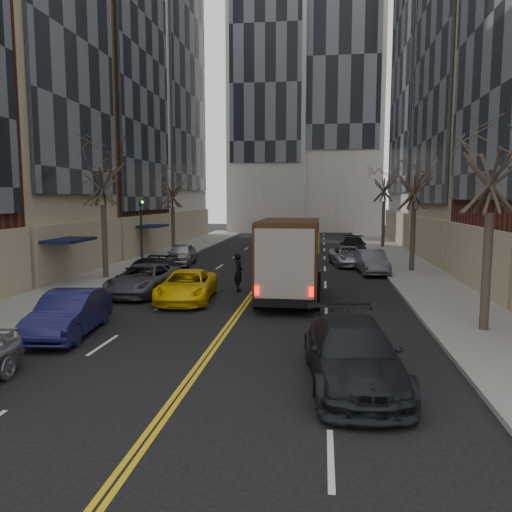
% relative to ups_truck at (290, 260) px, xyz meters
% --- Properties ---
extents(ground, '(160.00, 160.00, 0.00)m').
position_rel_ups_truck_xyz_m(ground, '(-1.88, -15.53, -1.84)').
color(ground, black).
rests_on(ground, ground).
extents(sidewalk_left, '(4.00, 66.00, 0.15)m').
position_rel_ups_truck_xyz_m(sidewalk_left, '(-10.88, 11.47, -1.76)').
color(sidewalk_left, slate).
rests_on(sidewalk_left, ground).
extents(sidewalk_right, '(4.00, 66.00, 0.15)m').
position_rel_ups_truck_xyz_m(sidewalk_right, '(7.12, 11.47, -1.76)').
color(sidewalk_right, slate).
rests_on(sidewalk_right, ground).
extents(streetwall_left, '(14.00, 49.50, 36.00)m').
position_rel_ups_truck_xyz_m(streetwall_left, '(-18.18, 15.37, 13.72)').
color(streetwall_left, '#562319').
rests_on(streetwall_left, ground).
extents(streetwall_right, '(12.26, 49.00, 34.00)m').
position_rel_ups_truck_xyz_m(streetwall_right, '(14.51, 16.67, 13.25)').
color(streetwall_right, '#4C301E').
rests_on(streetwall_right, ground).
extents(tower_far_a, '(10.00, 10.00, 60.00)m').
position_rel_ups_truck_xyz_m(tower_far_a, '(-5.88, 46.47, 28.16)').
color(tower_far_a, '#B7B2A8').
rests_on(tower_far_a, ground).
extents(tree_lf_mid, '(3.20, 3.20, 8.91)m').
position_rel_ups_truck_xyz_m(tree_lf_mid, '(-10.68, 4.47, 4.76)').
color(tree_lf_mid, '#382D23').
rests_on(tree_lf_mid, sidewalk_left).
extents(tree_lf_far, '(3.20, 3.20, 8.12)m').
position_rel_ups_truck_xyz_m(tree_lf_far, '(-10.68, 17.47, 4.19)').
color(tree_lf_far, '#382D23').
rests_on(tree_lf_far, sidewalk_left).
extents(tree_rt_near, '(3.20, 3.20, 8.71)m').
position_rel_ups_truck_xyz_m(tree_rt_near, '(6.92, -4.53, 4.62)').
color(tree_rt_near, '#382D23').
rests_on(tree_rt_near, sidewalk_right).
extents(tree_rt_mid, '(3.20, 3.20, 8.32)m').
position_rel_ups_truck_xyz_m(tree_rt_mid, '(6.92, 9.47, 4.33)').
color(tree_rt_mid, '#382D23').
rests_on(tree_rt_mid, sidewalk_right).
extents(tree_rt_far, '(3.20, 3.20, 9.11)m').
position_rel_ups_truck_xyz_m(tree_rt_far, '(6.92, 24.47, 4.90)').
color(tree_rt_far, '#382D23').
rests_on(tree_rt_far, sidewalk_right).
extents(traffic_signal, '(0.29, 0.26, 4.70)m').
position_rel_ups_truck_xyz_m(traffic_signal, '(-9.27, 6.46, 0.98)').
color(traffic_signal, black).
rests_on(traffic_signal, sidewalk_left).
extents(ups_truck, '(2.77, 6.68, 3.65)m').
position_rel_ups_truck_xyz_m(ups_truck, '(0.00, 0.00, 0.00)').
color(ups_truck, black).
rests_on(ups_truck, ground).
extents(observer_sedan, '(2.70, 5.55, 1.56)m').
position_rel_ups_truck_xyz_m(observer_sedan, '(2.20, -9.86, -1.06)').
color(observer_sedan, black).
rests_on(observer_sedan, ground).
extents(taxi, '(2.69, 5.11, 1.37)m').
position_rel_ups_truck_xyz_m(taxi, '(-4.55, -0.66, -1.15)').
color(taxi, yellow).
rests_on(taxi, ground).
extents(pedestrian, '(0.56, 0.76, 1.90)m').
position_rel_ups_truck_xyz_m(pedestrian, '(-2.65, 2.01, -0.89)').
color(pedestrian, black).
rests_on(pedestrian, ground).
extents(parked_lf_b, '(2.09, 4.66, 1.49)m').
position_rel_ups_truck_xyz_m(parked_lf_b, '(-6.98, -6.59, -1.10)').
color(parked_lf_b, '#13143E').
rests_on(parked_lf_b, ground).
extents(parked_lf_c, '(2.70, 5.27, 1.42)m').
position_rel_ups_truck_xyz_m(parked_lf_c, '(-7.02, 0.64, -1.13)').
color(parked_lf_c, '#45474C').
rests_on(parked_lf_c, ground).
extents(parked_lf_d, '(2.26, 4.95, 1.41)m').
position_rel_ups_truck_xyz_m(parked_lf_d, '(-7.65, 2.85, -1.14)').
color(parked_lf_d, black).
rests_on(parked_lf_d, ground).
extents(parked_lf_e, '(2.15, 4.46, 1.47)m').
position_rel_ups_truck_xyz_m(parked_lf_e, '(-8.18, 11.05, -1.10)').
color(parked_lf_e, '#94959A').
rests_on(parked_lf_e, ground).
extents(parked_rt_a, '(1.94, 4.48, 1.43)m').
position_rel_ups_truck_xyz_m(parked_rt_a, '(4.42, 8.75, -1.12)').
color(parked_rt_a, '#4D4E55').
rests_on(parked_rt_a, ground).
extents(parked_rt_b, '(2.82, 4.99, 1.32)m').
position_rel_ups_truck_xyz_m(parked_rt_b, '(3.22, 12.14, -1.18)').
color(parked_rt_b, '#A4A7AC').
rests_on(parked_rt_b, ground).
extents(parked_rt_c, '(2.37, 5.24, 1.49)m').
position_rel_ups_truck_xyz_m(parked_rt_c, '(3.88, 18.42, -1.09)').
color(parked_rt_c, black).
rests_on(parked_rt_c, ground).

